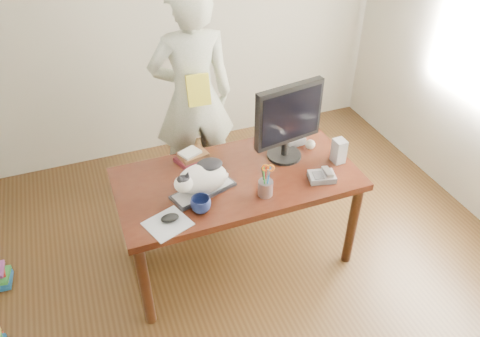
% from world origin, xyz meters
% --- Properties ---
extents(room, '(4.50, 4.50, 4.50)m').
position_xyz_m(room, '(0.00, 0.00, 1.35)').
color(room, black).
rests_on(room, ground).
extents(desk, '(1.60, 0.80, 0.75)m').
position_xyz_m(desk, '(0.00, 0.68, 0.60)').
color(desk, black).
rests_on(desk, ground).
extents(keyboard, '(0.45, 0.27, 0.03)m').
position_xyz_m(keyboard, '(-0.26, 0.53, 0.76)').
color(keyboard, black).
rests_on(keyboard, desk).
extents(cat, '(0.40, 0.29, 0.23)m').
position_xyz_m(cat, '(-0.27, 0.52, 0.87)').
color(cat, white).
rests_on(cat, keyboard).
extents(monitor, '(0.50, 0.28, 0.56)m').
position_xyz_m(monitor, '(0.39, 0.68, 1.07)').
color(monitor, black).
rests_on(monitor, desk).
extents(pen_cup, '(0.12, 0.12, 0.24)m').
position_xyz_m(pen_cup, '(0.10, 0.36, 0.82)').
color(pen_cup, gray).
rests_on(pen_cup, desk).
extents(mousepad, '(0.30, 0.29, 0.01)m').
position_xyz_m(mousepad, '(-0.54, 0.32, 0.75)').
color(mousepad, '#B8BDC5').
rests_on(mousepad, desk).
extents(mouse, '(0.13, 0.10, 0.04)m').
position_xyz_m(mouse, '(-0.52, 0.34, 0.77)').
color(mouse, black).
rests_on(mouse, mousepad).
extents(coffee_mug, '(0.17, 0.17, 0.10)m').
position_xyz_m(coffee_mug, '(-0.32, 0.36, 0.80)').
color(coffee_mug, '#0D1537').
rests_on(coffee_mug, desk).
extents(phone, '(0.19, 0.16, 0.08)m').
position_xyz_m(phone, '(0.51, 0.37, 0.78)').
color(phone, slate).
rests_on(phone, desk).
extents(speaker, '(0.08, 0.09, 0.17)m').
position_xyz_m(speaker, '(0.71, 0.51, 0.84)').
color(speaker, '#959598').
rests_on(speaker, desk).
extents(baseball, '(0.07, 0.07, 0.07)m').
position_xyz_m(baseball, '(0.60, 0.71, 0.79)').
color(baseball, beige).
rests_on(baseball, desk).
extents(book_stack, '(0.25, 0.22, 0.08)m').
position_xyz_m(book_stack, '(-0.23, 0.88, 0.78)').
color(book_stack, '#50151C').
rests_on(book_stack, desk).
extents(calculator, '(0.16, 0.20, 0.06)m').
position_xyz_m(calculator, '(0.52, 0.86, 0.78)').
color(calculator, slate).
rests_on(calculator, desk).
extents(person, '(0.68, 0.47, 1.80)m').
position_xyz_m(person, '(-0.04, 1.48, 0.90)').
color(person, white).
rests_on(person, ground).
extents(held_book, '(0.18, 0.11, 0.24)m').
position_xyz_m(held_book, '(-0.04, 1.31, 1.05)').
color(held_book, yellow).
rests_on(held_book, person).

